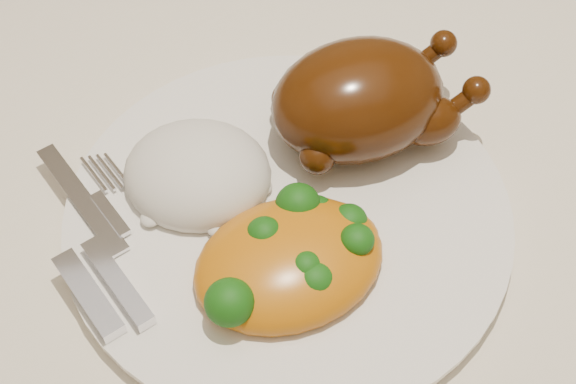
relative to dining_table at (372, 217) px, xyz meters
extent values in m
cube|color=brown|center=(0.00, 0.00, 0.07)|extent=(1.60, 0.90, 0.04)
cube|color=#F2E3D0|center=(0.00, 0.00, 0.10)|extent=(1.72, 1.02, 0.01)
cylinder|color=white|center=(-0.09, -0.06, 0.11)|extent=(0.36, 0.36, 0.01)
ellipsoid|color=#421E07|center=(-0.03, 0.00, 0.16)|extent=(0.14, 0.11, 0.08)
ellipsoid|color=#421E07|center=(-0.03, -0.01, 0.17)|extent=(0.07, 0.05, 0.03)
ellipsoid|color=#421E07|center=(0.02, -0.02, 0.14)|extent=(0.05, 0.04, 0.04)
sphere|color=#421E07|center=(0.06, -0.02, 0.16)|extent=(0.02, 0.02, 0.02)
ellipsoid|color=#421E07|center=(0.02, 0.03, 0.14)|extent=(0.05, 0.04, 0.04)
sphere|color=#421E07|center=(0.05, 0.03, 0.16)|extent=(0.02, 0.02, 0.02)
sphere|color=#421E07|center=(-0.06, -0.04, 0.14)|extent=(0.03, 0.03, 0.03)
sphere|color=#421E07|center=(-0.07, 0.02, 0.14)|extent=(0.03, 0.03, 0.03)
ellipsoid|color=white|center=(-0.15, -0.02, 0.13)|extent=(0.13, 0.13, 0.06)
ellipsoid|color=orange|center=(-0.10, -0.11, 0.13)|extent=(0.15, 0.13, 0.04)
ellipsoid|color=orange|center=(-0.06, -0.10, 0.13)|extent=(0.06, 0.05, 0.03)
ellipsoid|color=#0F3D0A|center=(-0.07, -0.08, 0.13)|extent=(0.03, 0.03, 0.02)
ellipsoid|color=#0F3D0A|center=(-0.09, -0.13, 0.14)|extent=(0.03, 0.03, 0.02)
ellipsoid|color=#0F3D0A|center=(-0.11, -0.09, 0.14)|extent=(0.03, 0.03, 0.03)
ellipsoid|color=#0F3D0A|center=(-0.05, -0.09, 0.13)|extent=(0.02, 0.02, 0.02)
ellipsoid|color=#0F3D0A|center=(-0.10, -0.10, 0.13)|extent=(0.03, 0.03, 0.03)
ellipsoid|color=#0F3D0A|center=(-0.11, -0.12, 0.13)|extent=(0.03, 0.03, 0.03)
ellipsoid|color=#0F3D0A|center=(-0.05, -0.11, 0.14)|extent=(0.02, 0.02, 0.02)
ellipsoid|color=#0F3D0A|center=(-0.08, -0.07, 0.13)|extent=(0.03, 0.03, 0.03)
ellipsoid|color=#0F3D0A|center=(-0.14, -0.14, 0.14)|extent=(0.03, 0.03, 0.03)
ellipsoid|color=#0F3D0A|center=(-0.09, -0.12, 0.14)|extent=(0.03, 0.03, 0.03)
ellipsoid|color=#0F3D0A|center=(-0.10, -0.13, 0.13)|extent=(0.04, 0.04, 0.04)
ellipsoid|color=#0F3D0A|center=(-0.07, -0.11, 0.13)|extent=(0.02, 0.02, 0.02)
cube|color=silver|center=(-0.23, -0.02, 0.12)|extent=(0.06, 0.11, 0.00)
cube|color=silver|center=(-0.23, -0.10, 0.12)|extent=(0.04, 0.07, 0.01)
cube|color=silver|center=(-0.21, -0.10, 0.12)|extent=(0.04, 0.07, 0.01)
cube|color=silver|center=(-0.21, -0.02, 0.12)|extent=(0.04, 0.08, 0.00)
camera|label=1|loc=(-0.16, -0.39, 0.57)|focal=50.00mm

